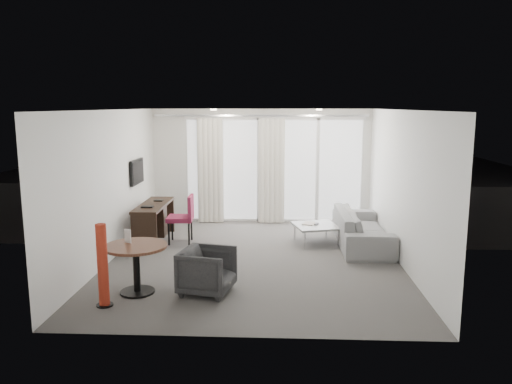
{
  "coord_description": "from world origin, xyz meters",
  "views": [
    {
      "loc": [
        0.43,
        -8.43,
        2.67
      ],
      "look_at": [
        0.0,
        0.6,
        1.1
      ],
      "focal_mm": 35.0,
      "sensor_mm": 36.0,
      "label": 1
    }
  ],
  "objects_px": {
    "rattan_chair_a": "(297,194)",
    "red_lamp": "(103,265)",
    "desk_chair": "(180,219)",
    "tub_armchair": "(207,271)",
    "coffee_table": "(316,234)",
    "sofa": "(362,228)",
    "round_table": "(137,269)",
    "desk": "(154,223)",
    "rattan_chair_b": "(330,190)"
  },
  "relations": [
    {
      "from": "rattan_chair_a",
      "to": "sofa",
      "type": "bearing_deg",
      "value": -64.21
    },
    {
      "from": "round_table",
      "to": "coffee_table",
      "type": "xyz_separation_m",
      "value": [
        2.76,
        2.79,
        -0.17
      ]
    },
    {
      "from": "round_table",
      "to": "rattan_chair_a",
      "type": "bearing_deg",
      "value": 67.02
    },
    {
      "from": "red_lamp",
      "to": "rattan_chair_b",
      "type": "height_order",
      "value": "red_lamp"
    },
    {
      "from": "desk_chair",
      "to": "coffee_table",
      "type": "xyz_separation_m",
      "value": [
        2.67,
        0.1,
        -0.29
      ]
    },
    {
      "from": "round_table",
      "to": "rattan_chair_b",
      "type": "height_order",
      "value": "rattan_chair_b"
    },
    {
      "from": "red_lamp",
      "to": "rattan_chair_b",
      "type": "bearing_deg",
      "value": 62.96
    },
    {
      "from": "coffee_table",
      "to": "rattan_chair_a",
      "type": "height_order",
      "value": "rattan_chair_a"
    },
    {
      "from": "coffee_table",
      "to": "rattan_chair_b",
      "type": "bearing_deg",
      "value": 80.55
    },
    {
      "from": "desk",
      "to": "sofa",
      "type": "bearing_deg",
      "value": -1.53
    },
    {
      "from": "rattan_chair_a",
      "to": "red_lamp",
      "type": "bearing_deg",
      "value": -107.74
    },
    {
      "from": "round_table",
      "to": "rattan_chair_b",
      "type": "relative_size",
      "value": 1.17
    },
    {
      "from": "red_lamp",
      "to": "sofa",
      "type": "bearing_deg",
      "value": 38.79
    },
    {
      "from": "tub_armchair",
      "to": "rattan_chair_a",
      "type": "bearing_deg",
      "value": -2.01
    },
    {
      "from": "coffee_table",
      "to": "sofa",
      "type": "relative_size",
      "value": 0.35
    },
    {
      "from": "desk_chair",
      "to": "round_table",
      "type": "distance_m",
      "value": 2.69
    },
    {
      "from": "coffee_table",
      "to": "rattan_chair_a",
      "type": "xyz_separation_m",
      "value": [
        -0.27,
        3.08,
        0.26
      ]
    },
    {
      "from": "sofa",
      "to": "coffee_table",
      "type": "bearing_deg",
      "value": 83.09
    },
    {
      "from": "tub_armchair",
      "to": "sofa",
      "type": "xyz_separation_m",
      "value": [
        2.62,
        2.64,
        0.01
      ]
    },
    {
      "from": "sofa",
      "to": "round_table",
      "type": "bearing_deg",
      "value": 126.38
    },
    {
      "from": "desk",
      "to": "desk_chair",
      "type": "xyz_separation_m",
      "value": [
        0.54,
        -0.1,
        0.1
      ]
    },
    {
      "from": "sofa",
      "to": "rattan_chair_b",
      "type": "height_order",
      "value": "rattan_chair_b"
    },
    {
      "from": "rattan_chair_b",
      "to": "coffee_table",
      "type": "bearing_deg",
      "value": -114.99
    },
    {
      "from": "coffee_table",
      "to": "sofa",
      "type": "height_order",
      "value": "sofa"
    },
    {
      "from": "round_table",
      "to": "rattan_chair_b",
      "type": "xyz_separation_m",
      "value": [
        3.44,
        6.85,
        0.03
      ]
    },
    {
      "from": "round_table",
      "to": "sofa",
      "type": "height_order",
      "value": "round_table"
    },
    {
      "from": "desk",
      "to": "red_lamp",
      "type": "relative_size",
      "value": 1.41
    },
    {
      "from": "tub_armchair",
      "to": "sofa",
      "type": "distance_m",
      "value": 3.72
    },
    {
      "from": "tub_armchair",
      "to": "red_lamp",
      "type": "bearing_deg",
      "value": 124.35
    },
    {
      "from": "desk_chair",
      "to": "tub_armchair",
      "type": "distance_m",
      "value": 2.8
    },
    {
      "from": "round_table",
      "to": "rattan_chair_a",
      "type": "xyz_separation_m",
      "value": [
        2.49,
        5.87,
        0.08
      ]
    },
    {
      "from": "red_lamp",
      "to": "desk_chair",
      "type": "bearing_deg",
      "value": 82.71
    },
    {
      "from": "desk_chair",
      "to": "sofa",
      "type": "height_order",
      "value": "desk_chair"
    },
    {
      "from": "sofa",
      "to": "rattan_chair_a",
      "type": "height_order",
      "value": "rattan_chair_a"
    },
    {
      "from": "rattan_chair_b",
      "to": "sofa",
      "type": "bearing_deg",
      "value": -102.82
    },
    {
      "from": "coffee_table",
      "to": "rattan_chair_b",
      "type": "height_order",
      "value": "rattan_chair_b"
    },
    {
      "from": "tub_armchair",
      "to": "round_table",
      "type": "bearing_deg",
      "value": 104.78
    },
    {
      "from": "desk",
      "to": "rattan_chair_b",
      "type": "xyz_separation_m",
      "value": [
        3.89,
        4.06,
        0.01
      ]
    },
    {
      "from": "rattan_chair_b",
      "to": "tub_armchair",
      "type": "bearing_deg",
      "value": -125.16
    },
    {
      "from": "round_table",
      "to": "red_lamp",
      "type": "bearing_deg",
      "value": -122.11
    },
    {
      "from": "tub_armchair",
      "to": "rattan_chair_a",
      "type": "distance_m",
      "value": 6.01
    },
    {
      "from": "red_lamp",
      "to": "rattan_chair_a",
      "type": "bearing_deg",
      "value": 66.26
    },
    {
      "from": "rattan_chair_a",
      "to": "round_table",
      "type": "bearing_deg",
      "value": -106.98
    },
    {
      "from": "sofa",
      "to": "rattan_chair_b",
      "type": "xyz_separation_m",
      "value": [
        -0.2,
        4.17,
        0.04
      ]
    },
    {
      "from": "desk_chair",
      "to": "red_lamp",
      "type": "height_order",
      "value": "red_lamp"
    },
    {
      "from": "round_table",
      "to": "rattan_chair_a",
      "type": "height_order",
      "value": "rattan_chair_a"
    },
    {
      "from": "desk_chair",
      "to": "rattan_chair_b",
      "type": "distance_m",
      "value": 5.34
    },
    {
      "from": "tub_armchair",
      "to": "sofa",
      "type": "relative_size",
      "value": 0.31
    },
    {
      "from": "round_table",
      "to": "coffee_table",
      "type": "distance_m",
      "value": 3.93
    },
    {
      "from": "tub_armchair",
      "to": "rattan_chair_a",
      "type": "height_order",
      "value": "rattan_chair_a"
    }
  ]
}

